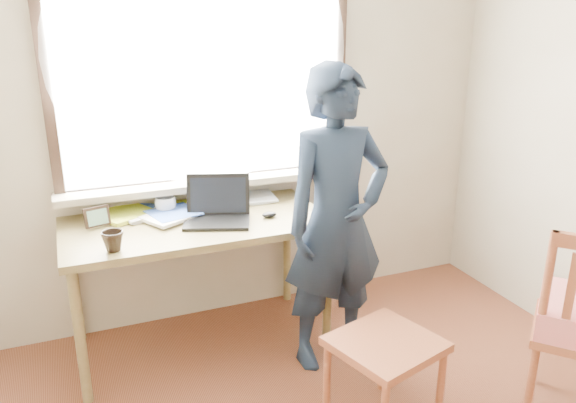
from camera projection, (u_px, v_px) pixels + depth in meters
name	position (u px, v px, depth m)	size (l,w,h in m)	color
room_shell	(395.00, 106.00, 1.80)	(3.52, 4.02, 2.61)	#B3A890
desk	(197.00, 234.00, 3.23)	(1.48, 0.74, 0.79)	brown
laptop	(218.00, 210.00, 3.20)	(0.44, 0.40, 0.25)	black
mug_white	(166.00, 205.00, 3.32)	(0.12, 0.12, 0.10)	white
mug_dark	(113.00, 241.00, 2.78)	(0.11, 0.11, 0.10)	black
mouse	(269.00, 215.00, 3.25)	(0.09, 0.06, 0.03)	black
desk_clutter	(160.00, 212.00, 3.29)	(0.59, 0.55, 0.04)	white
book_a	(120.00, 218.00, 3.20)	(0.19, 0.26, 0.02)	white
book_b	(243.00, 198.00, 3.56)	(0.20, 0.27, 0.02)	white
picture_frame	(97.00, 218.00, 3.08)	(0.14, 0.05, 0.11)	black
work_chair	(385.00, 354.00, 2.65)	(0.56, 0.54, 0.47)	#995132
person	(337.00, 221.00, 3.05)	(0.62, 0.40, 1.69)	#141F2F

